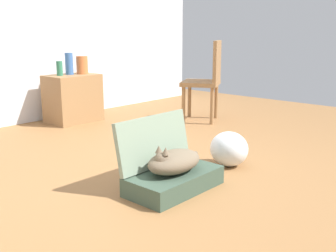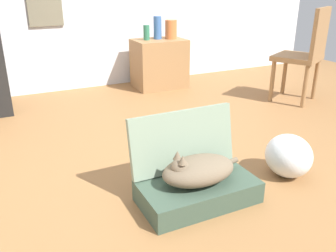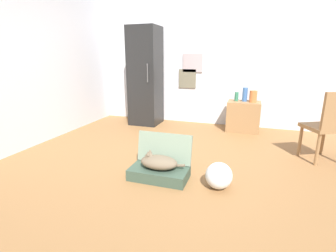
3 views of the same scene
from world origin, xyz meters
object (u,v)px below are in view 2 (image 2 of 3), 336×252
(cat, at_px, (197,170))
(plastic_bag_white, at_px, (289,156))
(chair, at_px, (305,52))
(vase_tall, at_px, (146,33))
(vase_short, at_px, (171,29))
(vase_round, at_px, (158,28))
(side_table, at_px, (159,64))
(suitcase_base, at_px, (198,191))

(cat, xyz_separation_m, plastic_bag_white, (0.70, 0.01, -0.07))
(plastic_bag_white, relative_size, chair, 0.33)
(chair, bearing_deg, vase_tall, -71.25)
(vase_short, bearing_deg, vase_tall, 174.36)
(cat, bearing_deg, chair, 30.98)
(plastic_bag_white, bearing_deg, cat, -179.33)
(vase_tall, distance_m, vase_round, 0.16)
(plastic_bag_white, distance_m, chair, 1.75)
(side_table, bearing_deg, suitcase_base, -109.59)
(vase_short, relative_size, chair, 0.22)
(vase_short, distance_m, chair, 1.52)
(vase_tall, relative_size, vase_round, 0.65)
(side_table, height_order, vase_tall, vase_tall)
(vase_tall, bearing_deg, vase_round, 7.96)
(cat, distance_m, vase_round, 2.59)
(cat, xyz_separation_m, vase_tall, (0.70, 2.37, 0.44))
(plastic_bag_white, height_order, side_table, side_table)
(cat, bearing_deg, plastic_bag_white, 0.67)
(suitcase_base, relative_size, chair, 0.70)
(plastic_bag_white, relative_size, vase_tall, 1.88)
(suitcase_base, relative_size, side_table, 1.13)
(cat, bearing_deg, side_table, 70.23)
(vase_round, relative_size, chair, 0.27)
(vase_tall, distance_m, chair, 1.74)
(cat, height_order, chair, chair)
(side_table, relative_size, chair, 0.62)
(cat, xyz_separation_m, vase_round, (0.85, 2.39, 0.49))
(plastic_bag_white, distance_m, vase_tall, 2.42)
(vase_tall, height_order, chair, chair)
(cat, relative_size, plastic_bag_white, 1.64)
(suitcase_base, height_order, cat, cat)
(chair, bearing_deg, plastic_bag_white, 15.31)
(suitcase_base, xyz_separation_m, side_table, (0.84, 2.35, 0.22))
(plastic_bag_white, xyz_separation_m, side_table, (0.15, 2.35, 0.14))
(side_table, distance_m, vase_tall, 0.40)
(vase_tall, bearing_deg, side_table, -7.10)
(suitcase_base, height_order, chair, chair)
(cat, bearing_deg, vase_tall, 73.65)
(cat, relative_size, side_table, 0.87)
(vase_short, height_order, chair, chair)
(cat, relative_size, vase_round, 2.01)
(suitcase_base, xyz_separation_m, plastic_bag_white, (0.69, 0.01, 0.08))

